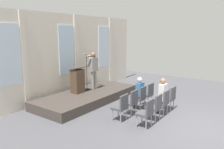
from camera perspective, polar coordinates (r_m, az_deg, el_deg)
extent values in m
plane|color=#4C4C51|center=(7.82, 20.18, -12.39)|extent=(15.37, 15.37, 0.00)
cube|color=silver|center=(10.46, -11.96, 4.76)|extent=(10.52, 0.10, 3.85)
cube|color=silver|center=(8.75, -25.48, 4.63)|extent=(0.93, 0.04, 2.27)
cube|color=silver|center=(9.10, -21.96, 3.31)|extent=(0.20, 0.08, 3.85)
cube|color=silver|center=(10.39, -11.80, 6.29)|extent=(0.93, 0.04, 2.27)
cube|color=silver|center=(10.84, -9.35, 5.06)|extent=(0.20, 0.08, 3.85)
cube|color=silver|center=(12.45, -2.18, 7.24)|extent=(0.93, 0.04, 2.27)
cube|color=silver|center=(12.97, -0.51, 6.14)|extent=(0.20, 0.08, 3.85)
cube|color=#3F3833|center=(9.87, -6.28, -5.73)|extent=(4.92, 2.08, 0.38)
cylinder|color=gray|center=(10.22, -5.11, -1.55)|extent=(0.14, 0.14, 0.86)
cylinder|color=gray|center=(10.35, -4.46, -1.37)|extent=(0.14, 0.14, 0.86)
cube|color=gray|center=(10.15, -4.85, 2.69)|extent=(0.42, 0.22, 0.64)
cube|color=#26663F|center=(10.21, -5.35, 3.18)|extent=(0.06, 0.01, 0.39)
sphere|color=#8C6647|center=(10.10, -4.94, 5.27)|extent=(0.21, 0.21, 0.21)
cylinder|color=gray|center=(10.01, -6.10, 3.15)|extent=(0.09, 0.28, 0.45)
cylinder|color=gray|center=(10.31, -4.89, 4.72)|extent=(0.15, 0.36, 0.15)
cylinder|color=gray|center=(10.35, -5.62, 4.94)|extent=(0.11, 0.34, 0.15)
sphere|color=#8C6647|center=(10.45, -7.07, 5.36)|extent=(0.10, 0.10, 0.10)
cylinder|color=black|center=(10.28, -6.54, -3.87)|extent=(0.28, 0.28, 0.03)
cylinder|color=black|center=(10.12, -6.63, 0.18)|extent=(0.02, 0.02, 1.45)
sphere|color=#262626|center=(10.00, -6.73, 4.49)|extent=(0.07, 0.07, 0.07)
cube|color=#4C3828|center=(9.71, -8.99, -1.72)|extent=(0.52, 0.40, 1.05)
cube|color=#4C3828|center=(9.62, -9.18, 1.58)|extent=(0.60, 0.48, 0.14)
cylinder|color=#99999E|center=(7.94, 1.66, -9.78)|extent=(0.04, 0.04, 0.40)
cylinder|color=#99999E|center=(7.66, 0.12, -10.56)|extent=(0.04, 0.04, 0.40)
cylinder|color=#99999E|center=(7.76, 3.77, -10.28)|extent=(0.04, 0.04, 0.40)
cylinder|color=#99999E|center=(7.48, 2.27, -11.11)|extent=(0.04, 0.04, 0.40)
cube|color=#47474C|center=(7.62, 1.97, -8.74)|extent=(0.46, 0.44, 0.08)
cube|color=#47474C|center=(7.44, 3.20, -7.07)|extent=(0.46, 0.06, 0.46)
cylinder|color=#99999E|center=(8.47, 4.27, -8.44)|extent=(0.04, 0.04, 0.40)
cylinder|color=#99999E|center=(8.19, 2.93, -9.13)|extent=(0.04, 0.04, 0.40)
cylinder|color=#99999E|center=(8.31, 6.29, -8.87)|extent=(0.04, 0.04, 0.40)
cylinder|color=#99999E|center=(8.02, 5.00, -9.60)|extent=(0.04, 0.04, 0.40)
cube|color=#47474C|center=(8.17, 4.65, -7.42)|extent=(0.46, 0.44, 0.08)
cube|color=#47474C|center=(8.00, 5.85, -5.82)|extent=(0.46, 0.06, 0.46)
cylinder|color=#99999E|center=(9.03, 6.55, -7.25)|extent=(0.04, 0.04, 0.40)
cylinder|color=#99999E|center=(8.73, 5.38, -7.86)|extent=(0.04, 0.04, 0.40)
cylinder|color=#99999E|center=(8.88, 8.47, -7.62)|extent=(0.04, 0.04, 0.40)
cylinder|color=#99999E|center=(8.58, 7.35, -8.26)|extent=(0.04, 0.04, 0.40)
cube|color=#47474C|center=(8.73, 6.97, -6.25)|extent=(0.46, 0.44, 0.08)
cube|color=#47474C|center=(8.57, 8.13, -4.73)|extent=(0.46, 0.06, 0.46)
cylinder|color=#2D2D33|center=(8.81, 5.62, -7.57)|extent=(0.10, 0.10, 0.44)
cylinder|color=#2D2D33|center=(8.96, 6.21, -7.27)|extent=(0.10, 0.10, 0.44)
cube|color=#2D2D33|center=(8.74, 6.64, -5.81)|extent=(0.34, 0.36, 0.12)
cube|color=#3366A5|center=(8.60, 7.33, -3.83)|extent=(0.36, 0.20, 0.54)
sphere|color=beige|center=(8.52, 7.27, -1.35)|extent=(0.20, 0.20, 0.20)
cylinder|color=#99999E|center=(9.61, 8.55, -6.19)|extent=(0.04, 0.04, 0.40)
cylinder|color=#99999E|center=(9.30, 7.52, -6.73)|extent=(0.04, 0.04, 0.40)
cylinder|color=#99999E|center=(9.46, 10.38, -6.51)|extent=(0.04, 0.04, 0.40)
cylinder|color=#99999E|center=(9.15, 9.40, -7.08)|extent=(0.04, 0.04, 0.40)
cube|color=#47474C|center=(9.31, 9.01, -5.21)|extent=(0.46, 0.44, 0.08)
cube|color=#47474C|center=(9.16, 10.12, -3.77)|extent=(0.46, 0.06, 0.46)
cylinder|color=#99999E|center=(7.48, 7.83, -11.21)|extent=(0.04, 0.04, 0.40)
cylinder|color=#99999E|center=(7.19, 6.45, -12.12)|extent=(0.04, 0.04, 0.40)
cylinder|color=#99999E|center=(7.34, 10.22, -11.72)|extent=(0.04, 0.04, 0.40)
cylinder|color=#99999E|center=(7.04, 8.92, -12.69)|extent=(0.04, 0.04, 0.40)
cube|color=#47474C|center=(7.17, 8.41, -10.16)|extent=(0.46, 0.44, 0.08)
cube|color=#47474C|center=(7.00, 9.87, -8.38)|extent=(0.46, 0.06, 0.46)
cylinder|color=#99999E|center=(8.05, 10.15, -9.65)|extent=(0.04, 0.04, 0.40)
cylinder|color=#99999E|center=(7.75, 8.97, -10.45)|extent=(0.04, 0.04, 0.40)
cylinder|color=#99999E|center=(7.92, 12.39, -10.09)|extent=(0.04, 0.04, 0.40)
cylinder|color=#99999E|center=(7.61, 11.29, -10.92)|extent=(0.04, 0.04, 0.40)
cube|color=#47474C|center=(7.75, 10.76, -8.61)|extent=(0.46, 0.44, 0.08)
cube|color=#47474C|center=(7.59, 12.14, -6.94)|extent=(0.46, 0.06, 0.46)
cylinder|color=#99999E|center=(8.63, 12.13, -8.29)|extent=(0.04, 0.04, 0.40)
cylinder|color=#99999E|center=(8.32, 11.12, -8.99)|extent=(0.04, 0.04, 0.40)
cylinder|color=#99999E|center=(8.51, 14.25, -8.67)|extent=(0.04, 0.04, 0.40)
cylinder|color=#99999E|center=(8.20, 13.30, -9.39)|extent=(0.04, 0.04, 0.40)
cube|color=#47474C|center=(8.34, 12.77, -7.28)|extent=(0.46, 0.44, 0.08)
cube|color=#47474C|center=(8.19, 14.07, -5.69)|extent=(0.46, 0.06, 0.46)
cylinder|color=#2D2D33|center=(8.40, 11.32, -8.67)|extent=(0.10, 0.10, 0.44)
cylinder|color=#2D2D33|center=(8.55, 11.83, -8.32)|extent=(0.10, 0.10, 0.44)
cube|color=#2D2D33|center=(8.34, 12.41, -6.82)|extent=(0.34, 0.36, 0.12)
cube|color=silver|center=(8.20, 13.22, -4.49)|extent=(0.36, 0.20, 0.61)
sphere|color=#8C6647|center=(8.11, 13.21, -1.63)|extent=(0.20, 0.20, 0.20)
cylinder|color=#99999E|center=(9.23, 13.85, -7.10)|extent=(0.04, 0.04, 0.40)
cylinder|color=#99999E|center=(8.91, 12.97, -7.71)|extent=(0.04, 0.04, 0.40)
cylinder|color=#99999E|center=(9.12, 15.84, -7.42)|extent=(0.04, 0.04, 0.40)
cylinder|color=#99999E|center=(8.80, 15.03, -8.06)|extent=(0.04, 0.04, 0.40)
cube|color=#47474C|center=(8.94, 14.50, -6.11)|extent=(0.46, 0.44, 0.08)
cube|color=#47474C|center=(8.81, 15.73, -4.61)|extent=(0.46, 0.06, 0.46)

